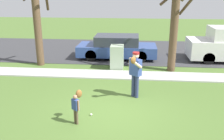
# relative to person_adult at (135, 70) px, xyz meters

# --- Properties ---
(ground_plane) EXTENTS (48.00, 48.00, 0.00)m
(ground_plane) POSITION_rel_person_adult_xyz_m (-0.66, 2.34, -1.08)
(ground_plane) COLOR #4C6B2D
(sidewalk_strip) EXTENTS (36.00, 1.20, 0.06)m
(sidewalk_strip) POSITION_rel_person_adult_xyz_m (-0.66, 2.44, -1.05)
(sidewalk_strip) COLOR #B2B2AD
(sidewalk_strip) RESTS_ON ground
(road_surface) EXTENTS (36.00, 6.80, 0.02)m
(road_surface) POSITION_rel_person_adult_xyz_m (-0.66, 7.44, -1.07)
(road_surface) COLOR #38383A
(road_surface) RESTS_ON ground
(person_adult) EXTENTS (0.49, 0.87, 1.74)m
(person_adult) POSITION_rel_person_adult_xyz_m (0.00, 0.00, 0.00)
(person_adult) COLOR navy
(person_adult) RESTS_ON ground
(person_child) EXTENTS (0.30, 0.53, 0.99)m
(person_child) POSITION_rel_person_adult_xyz_m (-1.72, -2.03, -0.43)
(person_child) COLOR brown
(person_child) RESTS_ON ground
(baseball) EXTENTS (0.07, 0.07, 0.07)m
(baseball) POSITION_rel_person_adult_xyz_m (-1.38, -1.58, -1.05)
(baseball) COLOR white
(baseball) RESTS_ON ground
(utility_cabinet) EXTENTS (0.64, 0.75, 1.21)m
(utility_cabinet) POSITION_rel_person_adult_xyz_m (-0.92, 3.48, -0.48)
(utility_cabinet) COLOR #9EB293
(utility_cabinet) RESTS_ON ground
(street_tree_near) EXTENTS (1.84, 1.88, 4.87)m
(street_tree_near) POSITION_rel_person_adult_xyz_m (1.79, 3.41, 1.51)
(street_tree_near) COLOR brown
(street_tree_near) RESTS_ON ground
(street_tree_far) EXTENTS (1.85, 1.88, 5.08)m
(street_tree_far) POSITION_rel_person_adult_xyz_m (-5.03, 3.79, 1.62)
(street_tree_far) COLOR brown
(street_tree_far) RESTS_ON ground
(parked_wagon_blue) EXTENTS (4.50, 1.80, 1.33)m
(parked_wagon_blue) POSITION_rel_person_adult_xyz_m (-1.08, 5.52, -0.42)
(parked_wagon_blue) COLOR #2D478C
(parked_wagon_blue) RESTS_ON road_surface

